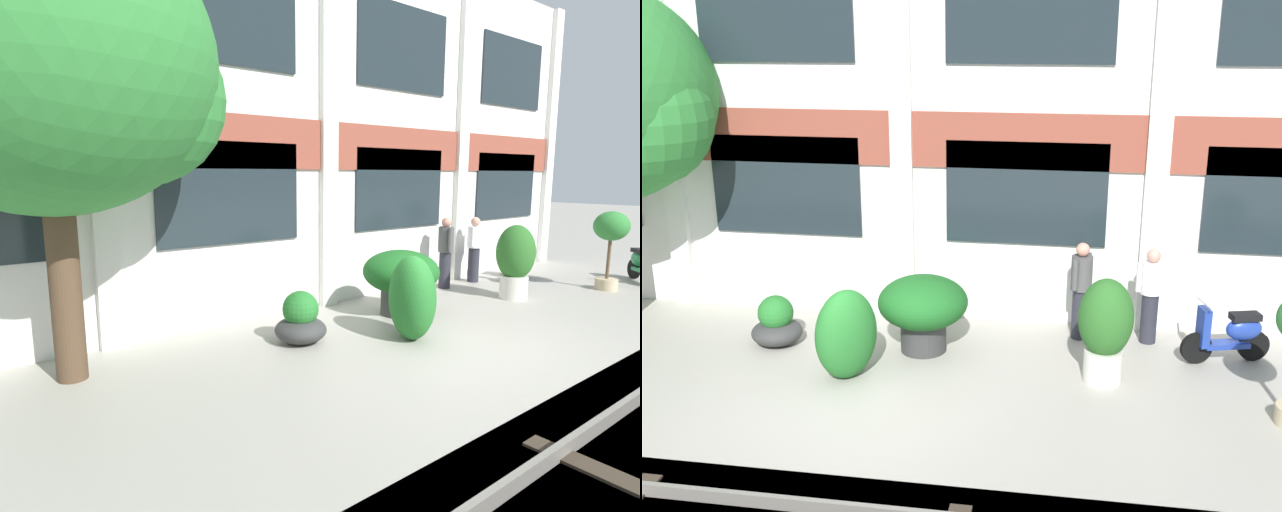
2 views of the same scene
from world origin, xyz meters
The scene contains 11 objects.
ground_plane centered at (0.00, 0.00, 0.00)m, with size 80.00×80.00×0.00m, color #9E998E.
apartment_facade centered at (0.00, 3.35, 3.53)m, with size 16.79×0.64×7.06m.
broadleaf_tree centered at (-4.84, 2.22, 3.73)m, with size 4.08×3.88×5.61m.
potted_plant_terracotta_small centered at (5.75, 0.22, 1.25)m, with size 0.73×0.73×1.76m.
potted_plant_fluted_column centered at (0.61, 1.70, 0.73)m, with size 1.39×1.39×1.20m.
potted_plant_glazed_jar centered at (3.36, 1.07, 0.84)m, with size 0.78×0.78×1.54m.
potted_plant_wide_bowl centered at (-1.75, 1.57, 0.33)m, with size 0.80×0.80×0.81m.
scooter_second_parked centered at (5.26, 2.03, 0.44)m, with size 1.36×0.62×0.98m.
resident_by_doorway centered at (3.01, 2.57, 0.86)m, with size 0.34×0.48×1.61m.
resident_watching_tracks centered at (4.11, 2.57, 0.83)m, with size 0.50×0.34×1.56m.
topiary_hedge centered at (-0.29, 0.63, 0.66)m, with size 1.01×0.70×1.32m, color #236B28.
Camera 1 is at (-6.08, -4.42, 2.56)m, focal length 28.00 mm.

